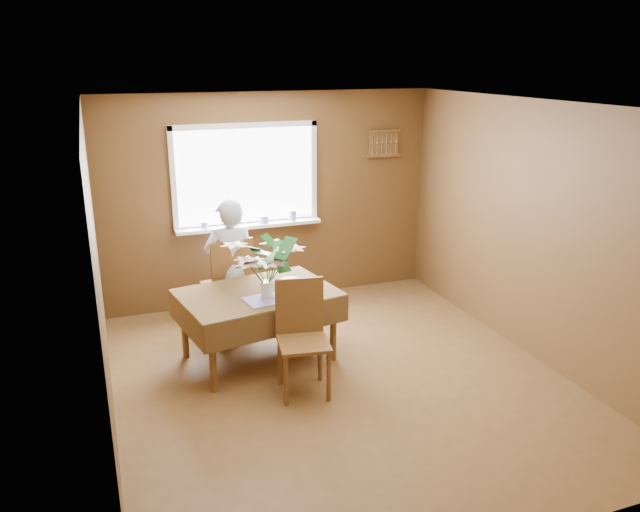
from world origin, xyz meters
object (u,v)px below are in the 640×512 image
object	(u,v)px
dining_table	(258,300)
chair_near	(302,332)
chair_far	(229,282)
flower_bouquet	(266,262)
seated_woman	(231,268)

from	to	relation	value
dining_table	chair_near	distance (m)	0.73
chair_far	flower_bouquet	size ratio (longest dim) A/B	1.74
dining_table	seated_woman	world-z (taller)	seated_woman
seated_woman	flower_bouquet	world-z (taller)	seated_woman
flower_bouquet	seated_woman	bearing A→B (deg)	101.77
chair_far	chair_near	xyz separation A→B (m)	(0.34, -1.41, -0.03)
chair_near	seated_woman	xyz separation A→B (m)	(-0.33, 1.35, 0.20)
chair_near	seated_woman	bearing A→B (deg)	112.54
chair_far	flower_bouquet	xyz separation A→B (m)	(0.18, -0.87, 0.48)
dining_table	chair_far	world-z (taller)	chair_far
seated_woman	flower_bouquet	size ratio (longest dim) A/B	2.43
seated_woman	flower_bouquet	distance (m)	0.89
dining_table	flower_bouquet	xyz separation A→B (m)	(0.06, -0.15, 0.43)
dining_table	chair_near	bearing A→B (deg)	-82.34
dining_table	seated_woman	size ratio (longest dim) A/B	1.07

